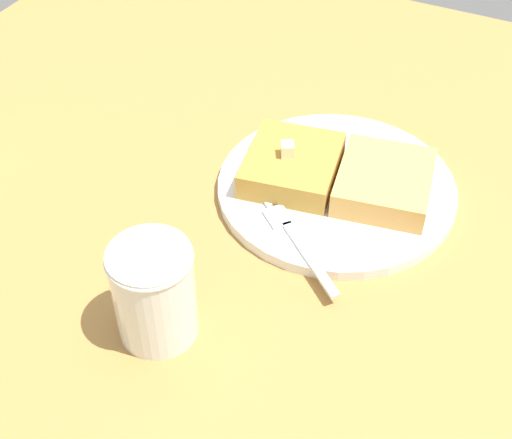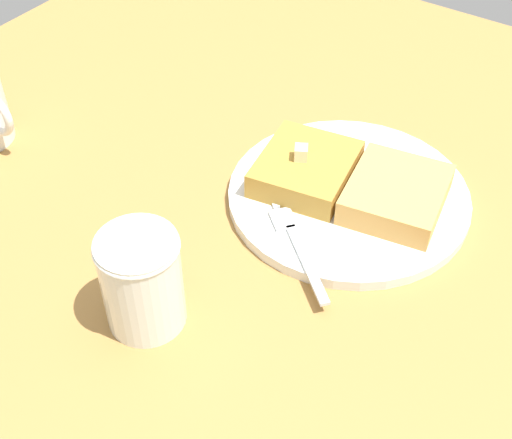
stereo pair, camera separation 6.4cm
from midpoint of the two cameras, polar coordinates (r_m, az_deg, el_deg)
table_surface at (r=71.64cm, az=-2.65°, el=-0.83°), size 103.47×103.47×2.59cm
plate at (r=73.35cm, az=3.97°, el=2.46°), size 24.45×24.45×1.16cm
toast_slice_left at (r=72.97cm, az=0.41°, el=4.27°), size 10.71×11.69×2.78cm
toast_slice_middle at (r=71.57cm, az=7.74°, el=2.88°), size 10.71×11.69×2.78cm
butter_pat_primary at (r=71.56cm, az=-0.04°, el=5.52°), size 1.82×1.88×1.43cm
fork at (r=67.68cm, az=0.07°, el=-0.94°), size 13.17×11.39×0.36cm
syrup_jar at (r=59.33cm, az=-11.22°, el=-6.14°), size 7.01×7.01×9.25cm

